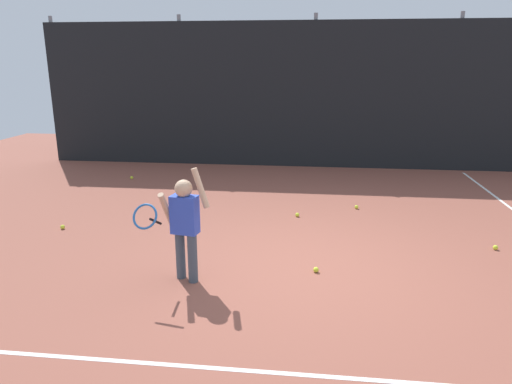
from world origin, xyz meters
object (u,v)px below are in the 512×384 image
object	(u,v)px
tennis_ball_0	(495,247)
tennis_ball_2	(63,227)
tennis_ball_4	(316,270)
tennis_ball_1	(132,178)
tennis_player	(183,221)
tennis_ball_6	(189,244)
tennis_ball_3	(297,215)
tennis_ball_5	(356,207)

from	to	relation	value
tennis_ball_0	tennis_ball_2	xyz separation A→B (m)	(-6.25, 0.08, 0.00)
tennis_ball_2	tennis_ball_4	world-z (taller)	same
tennis_ball_1	tennis_ball_2	world-z (taller)	same
tennis_player	tennis_ball_0	size ratio (longest dim) A/B	20.46
tennis_player	tennis_ball_6	xyz separation A→B (m)	(-0.21, 0.99, -0.69)
tennis_ball_2	tennis_ball_3	world-z (taller)	same
tennis_ball_6	tennis_player	bearing A→B (deg)	-77.84
tennis_ball_5	tennis_ball_3	bearing A→B (deg)	-151.66
tennis_ball_1	tennis_ball_5	bearing A→B (deg)	-18.71
tennis_ball_6	tennis_ball_0	bearing A→B (deg)	5.20
tennis_player	tennis_ball_6	world-z (taller)	tennis_player
tennis_ball_2	tennis_ball_3	xyz separation A→B (m)	(3.53, 1.00, 0.00)
tennis_player	tennis_ball_5	world-z (taller)	tennis_player
tennis_ball_3	tennis_ball_5	distance (m)	1.14
tennis_player	tennis_ball_0	xyz separation A→B (m)	(3.93, 1.37, -0.69)
tennis_ball_3	tennis_ball_1	bearing A→B (deg)	149.86
tennis_ball_2	tennis_ball_5	distance (m)	4.79
tennis_ball_1	tennis_ball_2	distance (m)	3.12
tennis_ball_2	tennis_ball_5	size ratio (longest dim) A/B	1.00
tennis_player	tennis_ball_3	size ratio (longest dim) A/B	20.46
tennis_player	tennis_ball_5	size ratio (longest dim) A/B	20.46
tennis_ball_0	tennis_ball_4	distance (m)	2.61
tennis_ball_2	tennis_ball_5	bearing A→B (deg)	18.81
tennis_ball_5	tennis_ball_0	bearing A→B (deg)	-43.62
tennis_ball_1	tennis_ball_2	xyz separation A→B (m)	(0.11, -3.12, 0.00)
tennis_ball_2	tennis_ball_4	distance (m)	3.97
tennis_ball_0	tennis_ball_1	size ratio (longest dim) A/B	1.00
tennis_player	tennis_ball_0	distance (m)	4.22
tennis_player	tennis_ball_0	bearing A→B (deg)	28.83
tennis_ball_1	tennis_ball_3	distance (m)	4.21
tennis_player	tennis_ball_4	distance (m)	1.71
tennis_ball_0	tennis_ball_3	distance (m)	2.92
tennis_ball_0	tennis_ball_6	distance (m)	4.17
tennis_player	tennis_ball_4	xyz separation A→B (m)	(1.51, 0.38, -0.69)
tennis_ball_0	tennis_ball_4	bearing A→B (deg)	-157.86
tennis_ball_1	tennis_ball_3	world-z (taller)	same
tennis_ball_0	tennis_ball_2	bearing A→B (deg)	179.24
tennis_ball_4	tennis_ball_5	world-z (taller)	same
tennis_ball_1	tennis_ball_3	bearing A→B (deg)	-30.14
tennis_ball_2	tennis_ball_5	xyz separation A→B (m)	(4.54, 1.55, 0.00)
tennis_ball_2	tennis_ball_6	bearing A→B (deg)	-12.37
tennis_ball_1	tennis_ball_6	distance (m)	4.21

